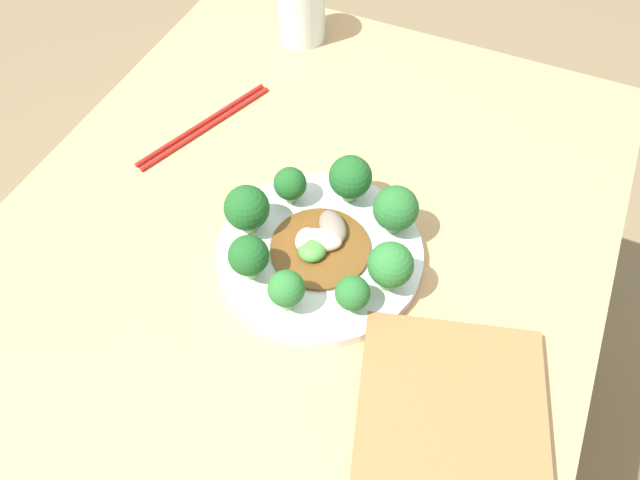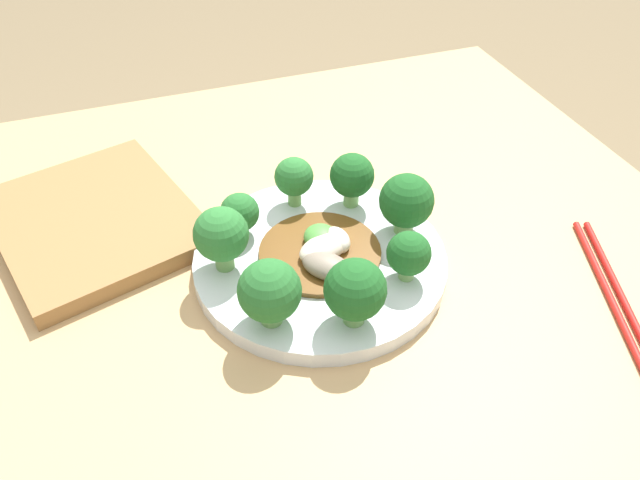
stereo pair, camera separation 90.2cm
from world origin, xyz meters
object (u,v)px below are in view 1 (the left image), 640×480
at_px(broccoli_northeast, 290,184).
at_px(broccoli_east, 350,178).
at_px(chopsticks, 205,125).
at_px(broccoli_north, 247,208).
at_px(stirfry_center, 320,242).
at_px(broccoli_northwest, 249,256).
at_px(broccoli_west, 286,289).
at_px(cutting_board, 451,423).
at_px(drinking_glass, 302,8).
at_px(plate, 320,253).
at_px(broccoli_southeast, 396,209).
at_px(broccoli_south, 390,265).
at_px(broccoli_southwest, 353,293).

relative_size(broccoli_northeast, broccoli_east, 0.78).
bearing_deg(chopsticks, broccoli_north, -134.29).
height_order(broccoli_northeast, stirfry_center, broccoli_northeast).
height_order(broccoli_northwest, stirfry_center, broccoli_northwest).
distance_m(broccoli_west, broccoli_northwest, 0.06).
xyz_separation_m(broccoli_northwest, cutting_board, (-0.08, -0.28, -0.05)).
bearing_deg(broccoli_east, broccoli_west, 179.23).
distance_m(broccoli_northeast, cutting_board, 0.36).
bearing_deg(broccoli_northwest, broccoli_west, -110.25).
distance_m(drinking_glass, cutting_board, 0.72).
xyz_separation_m(plate, broccoli_north, (-0.01, 0.10, 0.05)).
bearing_deg(broccoli_northeast, broccoli_east, -63.19).
bearing_deg(broccoli_southeast, broccoli_north, 114.10).
xyz_separation_m(broccoli_north, cutting_board, (-0.14, -0.32, -0.05)).
relative_size(broccoli_south, broccoli_north, 1.01).
relative_size(broccoli_southwest, broccoli_southeast, 0.72).
height_order(broccoli_south, stirfry_center, broccoli_south).
bearing_deg(cutting_board, broccoli_south, 42.67).
xyz_separation_m(broccoli_southwest, stirfry_center, (0.07, 0.07, -0.02)).
relative_size(plate, broccoli_northwest, 4.08).
bearing_deg(broccoli_southeast, broccoli_northeast, 94.18).
bearing_deg(stirfry_center, broccoli_northwest, 140.96).
height_order(broccoli_southwest, broccoli_northwest, broccoli_northwest).
xyz_separation_m(broccoli_northeast, chopsticks, (0.09, 0.19, -0.05)).
height_order(broccoli_northeast, broccoli_west, broccoli_west).
height_order(broccoli_northwest, broccoli_southeast, broccoli_southeast).
bearing_deg(broccoli_southeast, plate, 134.16).
distance_m(broccoli_southwest, drinking_glass, 0.56).
relative_size(broccoli_northeast, broccoli_southwest, 1.09).
relative_size(broccoli_northeast, stirfry_center, 0.43).
relative_size(broccoli_south, broccoli_southeast, 1.03).
distance_m(broccoli_south, cutting_board, 0.19).
xyz_separation_m(plate, broccoli_northeast, (0.06, 0.07, 0.04)).
xyz_separation_m(broccoli_east, cutting_board, (-0.24, -0.22, -0.05)).
bearing_deg(broccoli_north, plate, -86.66).
xyz_separation_m(broccoli_south, cutting_board, (-0.13, -0.12, -0.05)).
xyz_separation_m(plate, stirfry_center, (0.00, 0.00, 0.02)).
xyz_separation_m(broccoli_south, stirfry_center, (0.02, 0.10, -0.03)).
distance_m(broccoli_northeast, broccoli_north, 0.07).
relative_size(broccoli_northeast, broccoli_west, 0.91).
distance_m(broccoli_northeast, broccoli_northwest, 0.13).
bearing_deg(drinking_glass, broccoli_northeast, -157.33).
xyz_separation_m(broccoli_west, stirfry_center, (0.10, 0.00, -0.03)).
bearing_deg(broccoli_west, broccoli_east, -0.77).
distance_m(broccoli_southeast, stirfry_center, 0.10).
distance_m(broccoli_east, broccoli_northwest, 0.18).
relative_size(broccoli_south, stirfry_center, 0.56).
height_order(broccoli_west, broccoli_north, broccoli_north).
bearing_deg(cutting_board, broccoli_northwest, 74.45).
distance_m(broccoli_north, cutting_board, 0.35).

